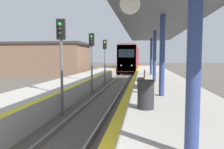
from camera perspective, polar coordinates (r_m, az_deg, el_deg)
name	(u,v)px	position (r m, az deg, el deg)	size (l,w,h in m)	color
train	(130,58)	(41.88, 4.82, 4.22)	(2.82, 20.97, 4.67)	black
signal_near	(61,48)	(10.06, -13.15, 6.65)	(0.36, 0.31, 4.32)	#595959
signal_mid	(92,52)	(15.72, -5.34, 5.98)	(0.36, 0.31, 4.32)	#595959
signal_far	(105,53)	(21.52, -1.89, 5.62)	(0.36, 0.31, 4.32)	#595959
station_canopy	(158,24)	(12.60, 11.93, 12.77)	(3.93, 23.32, 3.65)	navy
trash_bin	(146,94)	(7.13, 8.81, -5.18)	(0.56, 0.56, 0.93)	#262628
bench	(142,79)	(12.05, 7.88, -1.07)	(0.44, 1.68, 0.92)	brown
station_building	(41,59)	(33.30, -18.12, 3.84)	(13.61, 7.34, 4.63)	brown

